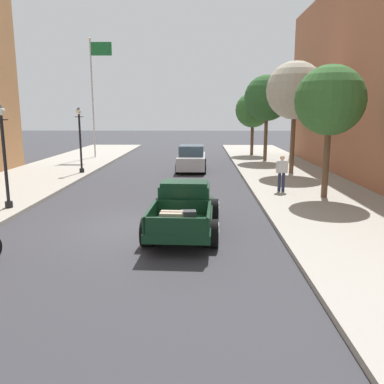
% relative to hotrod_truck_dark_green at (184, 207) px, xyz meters
% --- Properties ---
extents(ground_plane, '(140.00, 140.00, 0.00)m').
position_rel_hotrod_truck_dark_green_xyz_m(ground_plane, '(-1.59, 0.26, -0.75)').
color(ground_plane, '#333338').
extents(sidewalk_right, '(5.50, 64.00, 0.15)m').
position_rel_hotrod_truck_dark_green_xyz_m(sidewalk_right, '(5.66, 0.26, -0.68)').
color(sidewalk_right, '#9E998E').
rests_on(sidewalk_right, ground).
extents(hotrod_truck_dark_green, '(2.33, 5.00, 1.58)m').
position_rel_hotrod_truck_dark_green_xyz_m(hotrod_truck_dark_green, '(0.00, 0.00, 0.00)').
color(hotrod_truck_dark_green, black).
rests_on(hotrod_truck_dark_green, ground).
extents(car_background_silver, '(1.91, 4.32, 1.65)m').
position_rel_hotrod_truck_dark_green_xyz_m(car_background_silver, '(-0.08, 13.29, 0.01)').
color(car_background_silver, '#B7B7BC').
rests_on(car_background_silver, ground).
extents(pedestrian_sidewalk_right, '(0.53, 0.22, 1.65)m').
position_rel_hotrod_truck_dark_green_xyz_m(pedestrian_sidewalk_right, '(4.19, 5.80, 0.33)').
color(pedestrian_sidewalk_right, '#232847').
rests_on(pedestrian_sidewalk_right, sidewalk_right).
extents(street_lamp_near, '(0.50, 0.32, 3.85)m').
position_rel_hotrod_truck_dark_green_xyz_m(street_lamp_near, '(-6.78, 2.35, 1.63)').
color(street_lamp_near, black).
rests_on(street_lamp_near, sidewalk_left).
extents(street_lamp_far, '(0.50, 0.32, 3.85)m').
position_rel_hotrod_truck_dark_green_xyz_m(street_lamp_far, '(-6.64, 11.43, 1.63)').
color(street_lamp_far, black).
rests_on(street_lamp_far, sidewalk_left).
extents(flagpole, '(1.74, 0.16, 9.16)m').
position_rel_hotrod_truck_dark_green_xyz_m(flagpole, '(-7.83, 19.96, 5.02)').
color(flagpole, '#B2B2B7').
rests_on(flagpole, sidewalk_left).
extents(street_tree_nearest, '(2.86, 2.86, 5.47)m').
position_rel_hotrod_truck_dark_green_xyz_m(street_tree_nearest, '(5.78, 4.57, 3.41)').
color(street_tree_nearest, brown).
rests_on(street_tree_nearest, sidewalk_right).
extents(street_tree_second, '(3.30, 3.30, 6.44)m').
position_rel_hotrod_truck_dark_green_xyz_m(street_tree_second, '(5.90, 11.50, 4.16)').
color(street_tree_second, brown).
rests_on(street_tree_second, sidewalk_right).
extents(street_tree_third, '(3.33, 3.33, 6.24)m').
position_rel_hotrod_truck_dark_green_xyz_m(street_tree_third, '(5.33, 17.83, 3.95)').
color(street_tree_third, brown).
rests_on(street_tree_third, sidewalk_right).
extents(street_tree_farthest, '(2.91, 2.91, 5.18)m').
position_rel_hotrod_truck_dark_green_xyz_m(street_tree_farthest, '(4.83, 21.92, 3.11)').
color(street_tree_farthest, brown).
rests_on(street_tree_farthest, sidewalk_right).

